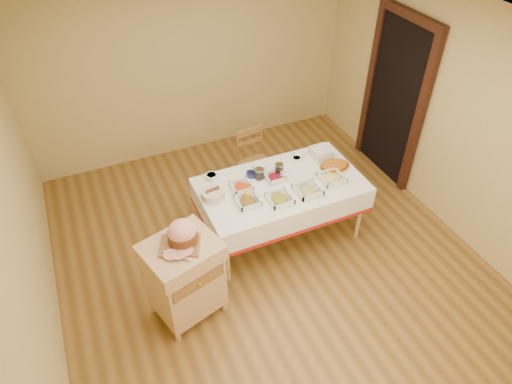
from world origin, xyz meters
The scene contains 23 objects.
room_shell centered at (0.00, 0.00, 1.30)m, with size 5.00×5.00×5.00m.
doorway centered at (2.20, 0.90, 1.11)m, with size 0.09×1.10×2.20m.
dining_table centered at (0.30, 0.30, 0.60)m, with size 1.82×1.02×0.76m.
butcher_cart centered at (-1.03, -0.33, 0.53)m, with size 0.79×0.72×0.94m.
dining_chair centered at (0.36, 1.16, 0.46)m, with size 0.44×0.43×0.89m.
ham_on_board centered at (-0.99, -0.30, 1.05)m, with size 0.38×0.36×0.25m.
serving_dish_a centered at (-0.17, 0.14, 0.79)m, with size 0.24×0.24×0.10m.
serving_dish_b centered at (0.15, 0.04, 0.79)m, with size 0.25×0.25×0.10m.
serving_dish_c centered at (0.49, 0.05, 0.79)m, with size 0.26×0.26×0.11m.
serving_dish_d centered at (0.83, 0.12, 0.79)m, with size 0.26×0.26×0.10m.
serving_dish_e centered at (-0.14, 0.39, 0.79)m, with size 0.23×0.22×0.10m.
serving_dish_f centered at (0.27, 0.40, 0.79)m, with size 0.21×0.20×0.10m.
small_bowl_left centered at (-0.37, 0.69, 0.79)m, with size 0.13×0.13×0.06m.
small_bowl_mid centered at (0.05, 0.56, 0.79)m, with size 0.12×0.12×0.05m.
small_bowl_right centered at (0.65, 0.60, 0.79)m, with size 0.11×0.11×0.05m.
bowl_white_imported centered at (0.20, 0.66, 0.78)m, with size 0.15×0.15×0.04m, color silver.
bowl_small_imported centered at (0.71, 0.67, 0.78)m, with size 0.14×0.14×0.04m, color silver.
preserve_jar_left centered at (0.12, 0.49, 0.82)m, with size 0.10×0.10×0.13m.
preserve_jar_right centered at (0.36, 0.48, 0.82)m, with size 0.10×0.10×0.13m.
mustard_bottle centered at (-0.16, 0.18, 0.83)m, with size 0.05×0.05×0.16m.
bread_basket centered at (-0.47, 0.39, 0.81)m, with size 0.25×0.25×0.11m.
plate_stack centered at (0.95, 0.56, 0.82)m, with size 0.22×0.22×0.12m.
brass_platter centered at (0.99, 0.31, 0.78)m, with size 0.36×0.26×0.05m.
Camera 1 is at (-1.54, -3.17, 3.92)m, focal length 32.00 mm.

